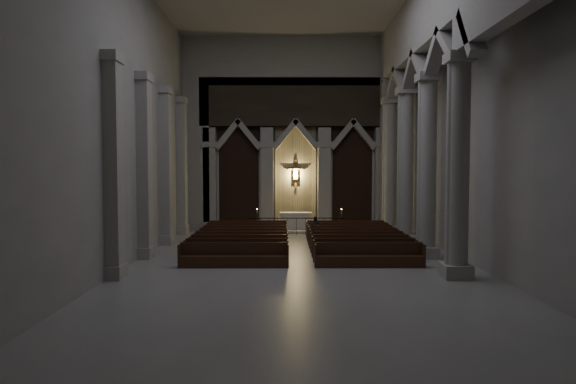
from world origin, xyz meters
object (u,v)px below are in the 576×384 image
object	(u,v)px
altar_rail	(297,223)
candle_stand_left	(257,227)
altar	(296,220)
candle_stand_right	(341,228)
pews	(299,244)
worshipper	(316,229)

from	to	relation	value
altar_rail	candle_stand_left	size ratio (longest dim) A/B	3.57
altar	altar_rail	bearing A→B (deg)	-89.55
candle_stand_left	candle_stand_right	world-z (taller)	candle_stand_right
altar	candle_stand_left	size ratio (longest dim) A/B	1.31
candle_stand_right	pews	distance (m)	5.99
candle_stand_left	altar_rail	bearing A→B (deg)	-13.36
worshipper	altar_rail	bearing A→B (deg)	93.55
altar_rail	altar	bearing A→B (deg)	90.45
altar	worshipper	size ratio (longest dim) A/B	1.48
altar_rail	worshipper	world-z (taller)	worshipper
altar_rail	candle_stand_right	xyz separation A→B (m)	(2.62, 0.18, -0.29)
candle_stand_left	worshipper	size ratio (longest dim) A/B	1.13
candle_stand_right	candle_stand_left	bearing A→B (deg)	175.72
altar	altar_rail	xyz separation A→B (m)	(0.02, -2.02, 0.05)
altar	pews	distance (m)	7.23
altar_rail	pews	xyz separation A→B (m)	(0.00, -5.21, -0.38)
worshipper	candle_stand_right	bearing A→B (deg)	38.76
candle_stand_right	worshipper	world-z (taller)	candle_stand_right
candle_stand_right	pews	xyz separation A→B (m)	(-2.62, -5.39, -0.10)
altar_rail	candle_stand_left	bearing A→B (deg)	166.64
altar	candle_stand_right	bearing A→B (deg)	-34.87
altar_rail	worshipper	xyz separation A→B (m)	(0.99, -2.39, -0.03)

